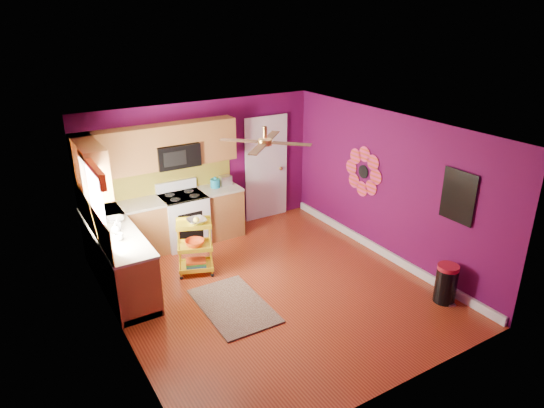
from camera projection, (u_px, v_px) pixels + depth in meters
ground at (272, 289)px, 7.45m from camera, size 5.00×5.00×0.00m
room_envelope at (274, 189)px, 6.85m from camera, size 4.54×5.04×2.52m
lower_cabinets at (147, 239)px, 8.08m from camera, size 2.81×2.31×0.94m
electric_range at (184, 219)px, 8.73m from camera, size 0.76×0.66×1.13m
upper_cabinetry at (138, 154)px, 7.90m from camera, size 2.80×2.30×1.26m
left_window at (93, 189)px, 6.57m from camera, size 0.08×1.35×1.08m
panel_door at (266, 169)px, 9.67m from camera, size 0.95×0.11×2.15m
right_wall_art at (403, 182)px, 7.71m from camera, size 0.04×2.74×1.04m
ceiling_fan at (265, 141)px, 6.75m from camera, size 1.01×1.01×0.26m
shag_rug at (234, 306)px, 7.02m from camera, size 0.90×1.44×0.02m
rolling_cart at (195, 245)px, 7.72m from camera, size 0.66×0.57×0.99m
trash_can at (446, 284)px, 7.04m from camera, size 0.40×0.40×0.59m
teal_kettle at (215, 183)px, 8.91m from camera, size 0.18×0.18×0.21m
toaster at (225, 180)px, 9.03m from camera, size 0.22×0.15×0.18m
soap_bottle_a at (117, 224)px, 7.21m from camera, size 0.08×0.08×0.18m
soap_bottle_b at (115, 228)px, 7.10m from camera, size 0.13×0.13×0.16m
counter_dish at (115, 220)px, 7.50m from camera, size 0.27×0.27×0.07m
counter_cup at (119, 237)px, 6.89m from camera, size 0.13×0.13×0.10m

